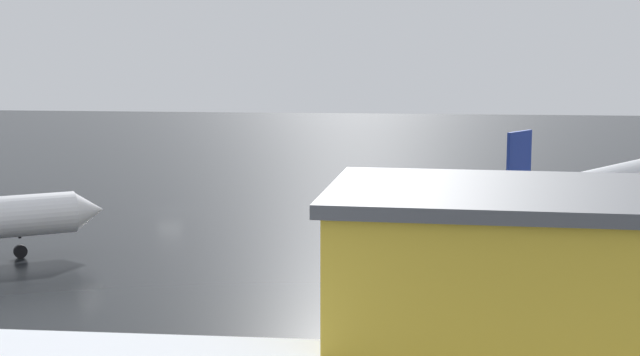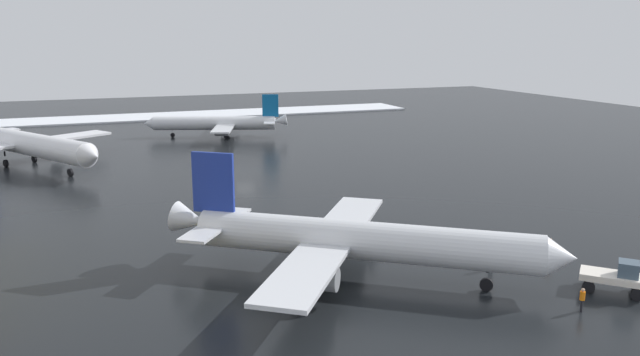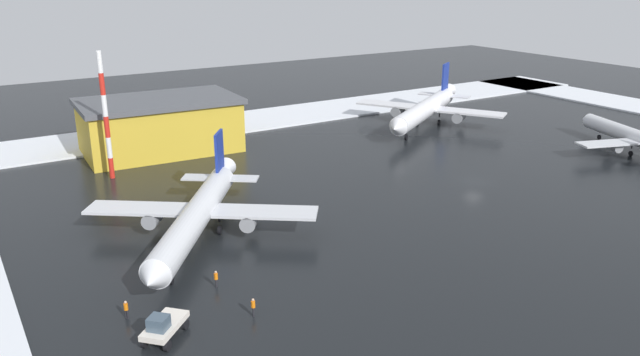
{
  "view_description": "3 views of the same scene",
  "coord_description": "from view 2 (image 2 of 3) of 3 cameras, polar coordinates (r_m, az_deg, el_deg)",
  "views": [
    {
      "loc": [
        25.36,
        -96.11,
        17.87
      ],
      "look_at": [
        15.84,
        -3.88,
        4.0
      ],
      "focal_mm": 55.0,
      "sensor_mm": 36.0,
      "label": 1
    },
    {
      "loc": [
        82.8,
        -20.78,
        18.51
      ],
      "look_at": [
        18.49,
        4.04,
        2.83
      ],
      "focal_mm": 35.0,
      "sensor_mm": 36.0,
      "label": 2
    },
    {
      "loc": [
        63.04,
        59.16,
        28.72
      ],
      "look_at": [
        25.02,
        -1.44,
        4.6
      ],
      "focal_mm": 35.0,
      "sensor_mm": 36.0,
      "label": 3
    }
  ],
  "objects": [
    {
      "name": "pushback_tug",
      "position": [
        51.36,
        25.55,
        -8.09
      ],
      "size": [
        4.85,
        4.77,
        2.5
      ],
      "rotation": [
        0.0,
        0.0,
        0.76
      ],
      "color": "silver",
      "rests_on": "ground_plane"
    },
    {
      "name": "airplane_distant_tail",
      "position": [
        99.93,
        -25.33,
        2.9
      ],
      "size": [
        31.13,
        26.68,
        10.35
      ],
      "rotation": [
        0.0,
        0.0,
        0.55
      ],
      "color": "white",
      "rests_on": "ground_plane"
    },
    {
      "name": "snow_bank_left",
      "position": [
        152.34,
        -13.18,
        5.56
      ],
      "size": [
        14.0,
        116.0,
        0.33
      ],
      "primitive_type": "cube",
      "color": "white",
      "rests_on": "ground_plane"
    },
    {
      "name": "airplane_far_rear",
      "position": [
        48.64,
        3.1,
        -5.65
      ],
      "size": [
        23.61,
        27.14,
        9.43
      ],
      "rotation": [
        0.0,
        0.0,
        0.94
      ],
      "color": "silver",
      "rests_on": "ground_plane"
    },
    {
      "name": "ground_crew_beside_wing",
      "position": [
        57.06,
        20.3,
        -5.91
      ],
      "size": [
        0.36,
        0.36,
        1.71
      ],
      "rotation": [
        0.0,
        0.0,
        5.84
      ],
      "color": "black",
      "rests_on": "ground_plane"
    },
    {
      "name": "ground_crew_by_nose_gear",
      "position": [
        47.1,
        22.85,
        -10.1
      ],
      "size": [
        0.36,
        0.36,
        1.71
      ],
      "rotation": [
        0.0,
        0.0,
        0.71
      ],
      "color": "black",
      "rests_on": "ground_plane"
    },
    {
      "name": "ground_plane",
      "position": [
        87.35,
        -6.86,
        0.49
      ],
      "size": [
        240.0,
        240.0,
        0.0
      ],
      "primitive_type": "plane",
      "color": "black"
    },
    {
      "name": "airplane_foreground_jet",
      "position": [
        118.98,
        -9.32,
        4.98
      ],
      "size": [
        22.02,
        26.1,
        7.98
      ],
      "rotation": [
        0.0,
        0.0,
        4.38
      ],
      "color": "silver",
      "rests_on": "ground_plane"
    },
    {
      "name": "ground_crew_near_tug",
      "position": [
        52.61,
        15.37,
        -7.14
      ],
      "size": [
        0.36,
        0.36,
        1.71
      ],
      "rotation": [
        0.0,
        0.0,
        2.65
      ],
      "color": "black",
      "rests_on": "ground_plane"
    }
  ]
}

